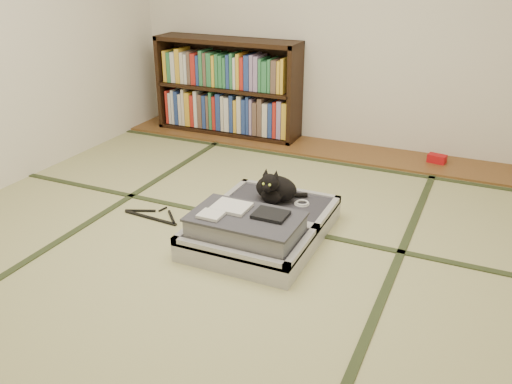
% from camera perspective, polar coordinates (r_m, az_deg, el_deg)
% --- Properties ---
extents(floor, '(4.50, 4.50, 0.00)m').
position_cam_1_polar(floor, '(3.37, -3.26, -5.96)').
color(floor, '#BDB97E').
rests_on(floor, ground).
extents(wood_strip, '(4.00, 0.50, 0.02)m').
position_cam_1_polar(wood_strip, '(5.06, 7.26, 4.55)').
color(wood_strip, brown).
rests_on(wood_strip, ground).
extents(red_item, '(0.16, 0.11, 0.07)m').
position_cam_1_polar(red_item, '(4.90, 18.51, 3.35)').
color(red_item, '#B40E12').
rests_on(red_item, wood_strip).
extents(tatami_borders, '(4.00, 4.50, 0.01)m').
position_cam_1_polar(tatami_borders, '(3.76, 0.22, -2.48)').
color(tatami_borders, '#2D381E').
rests_on(tatami_borders, ground).
extents(bookcase, '(1.44, 0.33, 0.93)m').
position_cam_1_polar(bookcase, '(5.37, -3.00, 10.77)').
color(bookcase, black).
rests_on(bookcase, wood_strip).
extents(suitcase, '(0.74, 0.98, 0.29)m').
position_cam_1_polar(suitcase, '(3.40, 0.37, -3.62)').
color(suitcase, '#B4B4B9').
rests_on(suitcase, floor).
extents(cat, '(0.33, 0.33, 0.26)m').
position_cam_1_polar(cat, '(3.59, 2.01, 0.35)').
color(cat, black).
rests_on(cat, suitcase).
extents(cable_coil, '(0.10, 0.10, 0.02)m').
position_cam_1_polar(cable_coil, '(3.60, 4.86, -1.20)').
color(cable_coil, white).
rests_on(cable_coil, suitcase).
extents(hanger, '(0.45, 0.22, 0.01)m').
position_cam_1_polar(hanger, '(3.81, -10.75, -2.48)').
color(hanger, black).
rests_on(hanger, floor).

